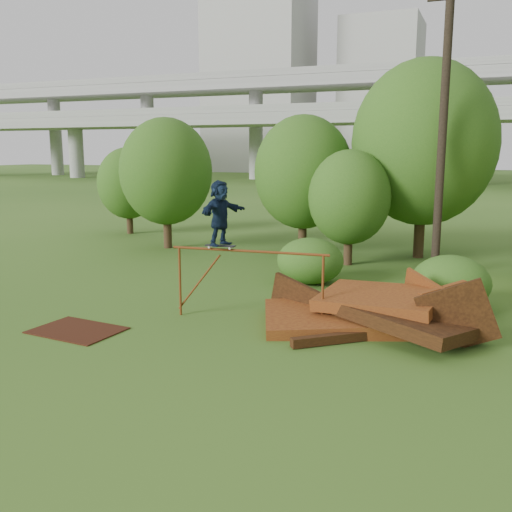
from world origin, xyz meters
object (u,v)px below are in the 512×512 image
at_px(skater, 220,213).
at_px(utility_pole, 443,128).
at_px(scrap_pile, 369,314).
at_px(flat_plate, 77,330).

xyz_separation_m(skater, utility_pole, (4.51, 7.49, 2.23)).
distance_m(scrap_pile, skater, 4.33).
bearing_deg(utility_pole, scrap_pile, -97.33).
bearing_deg(scrap_pile, skater, -171.35).
height_order(skater, flat_plate, skater).
bearing_deg(utility_pole, skater, -121.05).
relative_size(scrap_pile, flat_plate, 2.83).
bearing_deg(utility_pole, flat_plate, -126.70).
xyz_separation_m(flat_plate, utility_pole, (7.22, 9.69, 4.90)).
distance_m(skater, utility_pole, 9.03).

